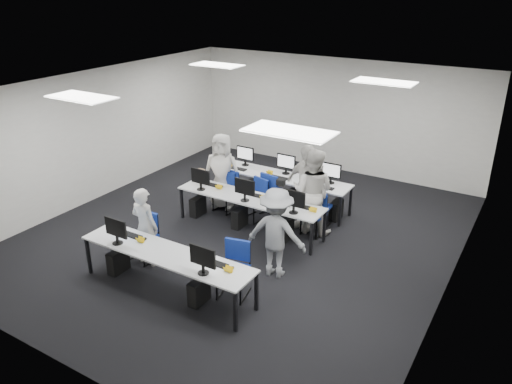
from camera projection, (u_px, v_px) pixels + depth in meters
The scene contains 23 objects.
room at pixel (244, 165), 9.72m from camera, with size 9.00×9.02×3.00m.
ceiling_panels at pixel (243, 89), 9.14m from camera, with size 5.20×4.60×0.02m.
desk_front at pixel (166, 255), 8.16m from camera, with size 3.20×0.70×0.73m.
desk_mid at pixel (250, 200), 10.20m from camera, with size 3.20×0.70×0.73m.
desk_back at pixel (282, 178), 11.30m from camera, with size 3.20×0.70×0.73m.
equipment_front at pixel (158, 269), 8.36m from camera, with size 2.51×0.41×1.19m.
equipment_mid at pixel (241, 212), 10.41m from camera, with size 2.91×0.41×1.19m.
equipment_back at pixel (290, 193), 11.35m from camera, with size 2.91×0.41×1.19m.
chair_0 at pixel (144, 245), 9.28m from camera, with size 0.44×0.48×0.90m.
chair_1 at pixel (234, 279), 8.21m from camera, with size 0.55×0.58×0.93m.
chair_2 at pixel (226, 198), 11.24m from camera, with size 0.50×0.53×0.90m.
chair_3 at pixel (255, 207), 10.84m from camera, with size 0.55×0.57×0.90m.
chair_4 at pixel (314, 222), 10.22m from camera, with size 0.44×0.47×0.82m.
chair_5 at pixel (231, 194), 11.49m from camera, with size 0.48×0.52×0.89m.
chair_6 at pixel (275, 201), 11.06m from camera, with size 0.57×0.61×0.99m.
chair_7 at pixel (320, 214), 10.57m from camera, with size 0.41×0.45×0.81m.
handbag at pixel (201, 175), 10.91m from camera, with size 0.38×0.24×0.31m, color #94704C.
student_0 at pixel (145, 227), 8.96m from camera, with size 0.54×0.36×1.49m, color silver.
student_1 at pixel (313, 191), 10.07m from camera, with size 0.87×0.68×1.79m, color silver.
student_2 at pixel (222, 171), 11.18m from camera, with size 0.85×0.55×1.73m, color silver.
student_3 at pixel (306, 187), 10.21m from camera, with size 1.07×0.45×1.83m, color silver.
photographer at pixel (276, 233), 8.58m from camera, with size 1.06×0.61×1.64m, color slate.
dslr_camera at pixel (281, 182), 8.39m from camera, with size 0.14×0.18×0.10m, color black.
Camera 1 is at (4.93, -7.70, 4.86)m, focal length 35.00 mm.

